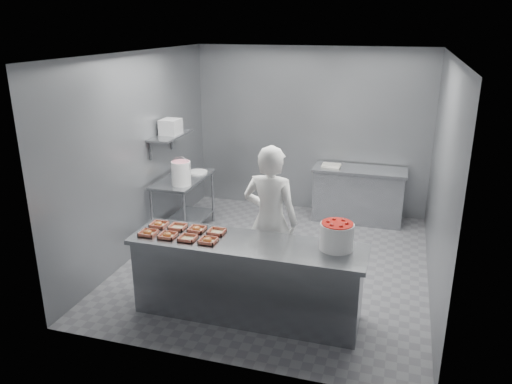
% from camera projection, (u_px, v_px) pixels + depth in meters
% --- Properties ---
extents(floor, '(4.50, 4.50, 0.00)m').
position_uv_depth(floor, '(277.00, 262.00, 6.92)').
color(floor, '#4C4C51').
rests_on(floor, ground).
extents(ceiling, '(4.50, 4.50, 0.00)m').
position_uv_depth(ceiling, '(280.00, 54.00, 6.01)').
color(ceiling, white).
rests_on(ceiling, wall_back).
extents(wall_back, '(4.00, 0.04, 2.80)m').
position_uv_depth(wall_back, '(311.00, 131.00, 8.51)').
color(wall_back, slate).
rests_on(wall_back, ground).
extents(wall_left, '(0.04, 4.50, 2.80)m').
position_uv_depth(wall_left, '(140.00, 154.00, 7.01)').
color(wall_left, slate).
rests_on(wall_left, ground).
extents(wall_right, '(0.04, 4.50, 2.80)m').
position_uv_depth(wall_right, '(441.00, 178.00, 5.92)').
color(wall_right, slate).
rests_on(wall_right, ground).
extents(service_counter, '(2.60, 0.70, 0.90)m').
position_uv_depth(service_counter, '(247.00, 279.00, 5.55)').
color(service_counter, slate).
rests_on(service_counter, ground).
extents(prep_table, '(0.60, 1.20, 0.90)m').
position_uv_depth(prep_table, '(184.00, 197.00, 7.72)').
color(prep_table, slate).
rests_on(prep_table, ground).
extents(back_counter, '(1.50, 0.60, 0.90)m').
position_uv_depth(back_counter, '(358.00, 195.00, 8.25)').
color(back_counter, slate).
rests_on(back_counter, ground).
extents(wall_shelf, '(0.35, 0.90, 0.03)m').
position_uv_depth(wall_shelf, '(170.00, 136.00, 7.46)').
color(wall_shelf, slate).
rests_on(wall_shelf, wall_left).
extents(tray_0, '(0.19, 0.18, 0.06)m').
position_uv_depth(tray_0, '(148.00, 233.00, 5.58)').
color(tray_0, tan).
rests_on(tray_0, service_counter).
extents(tray_1, '(0.19, 0.18, 0.06)m').
position_uv_depth(tray_1, '(168.00, 235.00, 5.52)').
color(tray_1, tan).
rests_on(tray_1, service_counter).
extents(tray_2, '(0.19, 0.18, 0.04)m').
position_uv_depth(tray_2, '(188.00, 238.00, 5.45)').
color(tray_2, tan).
rests_on(tray_2, service_counter).
extents(tray_3, '(0.19, 0.18, 0.06)m').
position_uv_depth(tray_3, '(208.00, 240.00, 5.39)').
color(tray_3, tan).
rests_on(tray_3, service_counter).
extents(tray_4, '(0.19, 0.18, 0.06)m').
position_uv_depth(tray_4, '(159.00, 224.00, 5.82)').
color(tray_4, tan).
rests_on(tray_4, service_counter).
extents(tray_5, '(0.19, 0.18, 0.04)m').
position_uv_depth(tray_5, '(178.00, 227.00, 5.75)').
color(tray_5, tan).
rests_on(tray_5, service_counter).
extents(tray_6, '(0.19, 0.18, 0.06)m').
position_uv_depth(tray_6, '(197.00, 229.00, 5.69)').
color(tray_6, tan).
rests_on(tray_6, service_counter).
extents(tray_7, '(0.19, 0.18, 0.04)m').
position_uv_depth(tray_7, '(217.00, 232.00, 5.62)').
color(tray_7, tan).
rests_on(tray_7, service_counter).
extents(worker, '(0.71, 0.50, 1.85)m').
position_uv_depth(worker, '(270.00, 221.00, 5.92)').
color(worker, white).
rests_on(worker, ground).
extents(strawberry_tub, '(0.35, 0.35, 0.29)m').
position_uv_depth(strawberry_tub, '(337.00, 235.00, 5.20)').
color(strawberry_tub, silver).
rests_on(strawberry_tub, service_counter).
extents(glaze_bucket, '(0.29, 0.28, 0.43)m').
position_uv_depth(glaze_bucket, '(181.00, 173.00, 7.24)').
color(glaze_bucket, silver).
rests_on(glaze_bucket, prep_table).
extents(bucket_lid, '(0.40, 0.40, 0.02)m').
position_uv_depth(bucket_lid, '(198.00, 172.00, 7.88)').
color(bucket_lid, silver).
rests_on(bucket_lid, prep_table).
extents(rag, '(0.17, 0.15, 0.02)m').
position_uv_depth(rag, '(182.00, 175.00, 7.73)').
color(rag, '#CCB28C').
rests_on(rag, prep_table).
extents(appliance, '(0.27, 0.31, 0.23)m').
position_uv_depth(appliance, '(171.00, 127.00, 7.44)').
color(appliance, gray).
rests_on(appliance, wall_shelf).
extents(paper_stack, '(0.31, 0.23, 0.04)m').
position_uv_depth(paper_stack, '(331.00, 165.00, 8.23)').
color(paper_stack, silver).
rests_on(paper_stack, back_counter).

